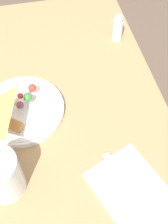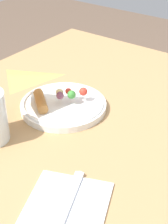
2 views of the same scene
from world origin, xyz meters
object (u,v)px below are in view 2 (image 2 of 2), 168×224
(plate_pizza, at_px, (63,103))
(butter_knife, at_px, (61,219))
(dining_table, at_px, (59,157))
(napkin_folded, at_px, (63,216))

(plate_pizza, distance_m, butter_knife, 0.34)
(dining_table, relative_size, napkin_folded, 4.54)
(napkin_folded, relative_size, butter_knife, 1.11)
(plate_pizza, xyz_separation_m, butter_knife, (-0.27, -0.21, -0.01))
(dining_table, height_order, napkin_folded, napkin_folded)
(dining_table, xyz_separation_m, butter_knife, (-0.23, -0.20, 0.13))
(plate_pizza, bearing_deg, dining_table, -161.99)
(butter_knife, bearing_deg, napkin_folded, -0.00)
(dining_table, bearing_deg, napkin_folded, -138.03)
(napkin_folded, height_order, butter_knife, butter_knife)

